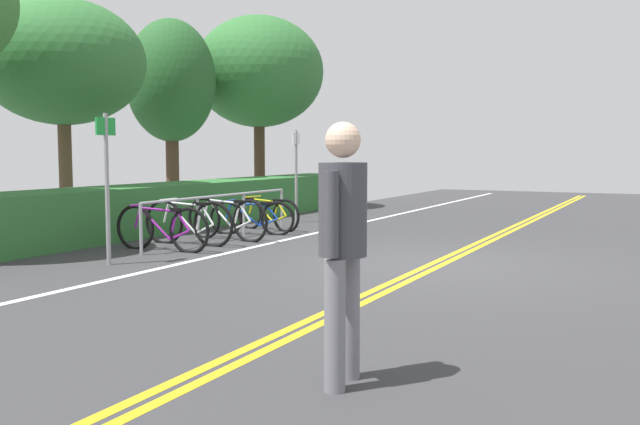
# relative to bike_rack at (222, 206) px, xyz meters

# --- Properties ---
(ground_plane) EXTENTS (37.33, 11.31, 0.05)m
(ground_plane) POSITION_rel_bike_rack_xyz_m (-0.91, -4.24, -0.61)
(ground_plane) COLOR #353538
(centre_line_yellow_inner) EXTENTS (33.59, 0.10, 0.00)m
(centre_line_yellow_inner) POSITION_rel_bike_rack_xyz_m (-0.91, -4.32, -0.59)
(centre_line_yellow_inner) COLOR gold
(centre_line_yellow_inner) RESTS_ON ground_plane
(centre_line_yellow_outer) EXTENTS (33.59, 0.10, 0.00)m
(centre_line_yellow_outer) POSITION_rel_bike_rack_xyz_m (-0.91, -4.16, -0.59)
(centre_line_yellow_outer) COLOR gold
(centre_line_yellow_outer) RESTS_ON ground_plane
(bike_lane_stripe_white) EXTENTS (33.59, 0.12, 0.00)m
(bike_lane_stripe_white) POSITION_rel_bike_rack_xyz_m (-0.91, -1.04, -0.59)
(bike_lane_stripe_white) COLOR white
(bike_lane_stripe_white) RESTS_ON ground_plane
(bike_rack) EXTENTS (4.29, 0.05, 0.80)m
(bike_rack) POSITION_rel_bike_rack_xyz_m (0.00, 0.00, 0.00)
(bike_rack) COLOR #9EA0A5
(bike_rack) RESTS_ON ground_plane
(bicycle_0) EXTENTS (0.46, 1.77, 0.76)m
(bicycle_0) POSITION_rel_bike_rack_xyz_m (-1.61, 0.02, -0.23)
(bicycle_0) COLOR black
(bicycle_0) RESTS_ON ground_plane
(bicycle_1) EXTENTS (0.46, 1.76, 0.79)m
(bicycle_1) POSITION_rel_bike_rack_xyz_m (-0.86, 0.08, -0.22)
(bicycle_1) COLOR black
(bicycle_1) RESTS_ON ground_plane
(bicycle_2) EXTENTS (0.46, 1.82, 0.78)m
(bicycle_2) POSITION_rel_bike_rack_xyz_m (-0.01, -0.11, -0.22)
(bicycle_2) COLOR black
(bicycle_2) RESTS_ON ground_plane
(bicycle_3) EXTENTS (0.58, 1.61, 0.68)m
(bicycle_3) POSITION_rel_bike_rack_xyz_m (0.87, -0.08, -0.27)
(bicycle_3) COLOR black
(bicycle_3) RESTS_ON ground_plane
(bicycle_4) EXTENTS (0.47, 1.61, 0.69)m
(bicycle_4) POSITION_rel_bike_rack_xyz_m (1.64, 0.05, -0.27)
(bicycle_4) COLOR black
(bicycle_4) RESTS_ON ground_plane
(pedestrian) EXTENTS (0.49, 0.32, 1.75)m
(pedestrian) POSITION_rel_bike_rack_xyz_m (-6.10, -5.19, 0.42)
(pedestrian) COLOR slate
(pedestrian) RESTS_ON ground_plane
(sign_post_near) EXTENTS (0.36, 0.06, 2.07)m
(sign_post_near) POSITION_rel_bike_rack_xyz_m (-3.02, -0.21, 0.67)
(sign_post_near) COLOR gray
(sign_post_near) RESTS_ON ground_plane
(sign_post_far) EXTENTS (0.36, 0.07, 2.01)m
(sign_post_far) POSITION_rel_bike_rack_xyz_m (3.21, 0.26, 0.63)
(sign_post_far) COLOR gray
(sign_post_far) RESTS_ON ground_plane
(hedge_backdrop) EXTENTS (13.24, 1.28, 0.91)m
(hedge_backdrop) POSITION_rel_bike_rack_xyz_m (1.50, 1.91, -0.13)
(hedge_backdrop) COLOR #2D6B30
(hedge_backdrop) RESTS_ON ground_plane
(tree_mid) EXTENTS (3.13, 3.13, 4.44)m
(tree_mid) POSITION_rel_bike_rack_xyz_m (-0.37, 3.36, 2.64)
(tree_mid) COLOR brown
(tree_mid) RESTS_ON ground_plane
(tree_far_right) EXTENTS (2.15, 2.15, 4.72)m
(tree_far_right) POSITION_rel_bike_rack_xyz_m (3.43, 3.81, 2.63)
(tree_far_right) COLOR #473323
(tree_far_right) RESTS_ON ground_plane
(tree_extra) EXTENTS (3.50, 3.50, 5.19)m
(tree_extra) POSITION_rel_bike_rack_xyz_m (6.20, 3.04, 3.09)
(tree_extra) COLOR #473323
(tree_extra) RESTS_ON ground_plane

